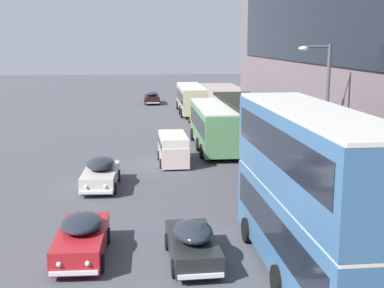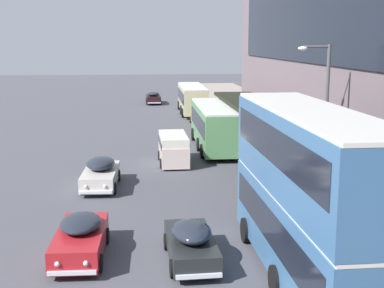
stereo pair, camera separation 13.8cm
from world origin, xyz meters
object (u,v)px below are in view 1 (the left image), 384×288
at_px(transit_bus_kerbside_front, 213,124).
at_px(sedan_lead_mid, 199,117).
at_px(transit_bus_kerbside_far, 191,97).
at_px(sedan_oncoming_rear, 101,173).
at_px(transit_bus_kerbside_rear, 311,191).
at_px(vw_van, 173,147).
at_px(sedan_trailing_near, 152,98).
at_px(street_lamp, 323,118).
at_px(sedan_second_near, 82,237).
at_px(sedan_trailing_mid, 192,242).

height_order(transit_bus_kerbside_front, sedan_lead_mid, transit_bus_kerbside_front).
distance_m(transit_bus_kerbside_far, sedan_oncoming_rear, 31.21).
distance_m(transit_bus_kerbside_rear, vw_van, 18.61).
bearing_deg(sedan_oncoming_rear, sedan_trailing_near, 84.20).
relative_size(sedan_trailing_near, street_lamp, 0.62).
xyz_separation_m(transit_bus_kerbside_rear, sedan_trailing_near, (-3.64, 52.56, -2.38)).
relative_size(sedan_trailing_near, sedan_lead_mid, 1.03).
distance_m(sedan_trailing_near, sedan_oncoming_rear, 40.02).
distance_m(sedan_second_near, sedan_lead_mid, 32.58).
xyz_separation_m(transit_bus_kerbside_rear, sedan_second_near, (-7.77, 2.93, -2.40)).
bearing_deg(vw_van, transit_bus_kerbside_far, 81.38).
distance_m(sedan_lead_mid, street_lamp, 28.09).
bearing_deg(street_lamp, sedan_second_near, -160.03).
relative_size(transit_bus_kerbside_rear, street_lamp, 1.47).
relative_size(sedan_second_near, sedan_trailing_mid, 1.06).
relative_size(sedan_lead_mid, vw_van, 1.01).
bearing_deg(vw_van, sedan_oncoming_rear, -128.90).
bearing_deg(transit_bus_kerbside_rear, sedan_trailing_near, 93.96).
bearing_deg(transit_bus_kerbside_front, sedan_trailing_near, 97.10).
height_order(transit_bus_kerbside_rear, street_lamp, street_lamp).
relative_size(sedan_second_near, vw_van, 1.01).
bearing_deg(transit_bus_kerbside_front, transit_bus_kerbside_rear, -90.17).
bearing_deg(sedan_trailing_near, street_lamp, -82.07).
distance_m(sedan_trailing_mid, vw_van, 16.18).
distance_m(vw_van, street_lamp, 13.40).
xyz_separation_m(transit_bus_kerbside_far, vw_van, (-3.74, -24.66, -0.68)).
xyz_separation_m(sedan_second_near, sedan_trailing_mid, (4.08, -0.91, -0.01)).
relative_size(sedan_trailing_near, vw_van, 1.04).
bearing_deg(transit_bus_kerbside_rear, transit_bus_kerbside_far, 89.40).
bearing_deg(sedan_oncoming_rear, street_lamp, -29.93).
height_order(transit_bus_kerbside_far, sedan_lead_mid, transit_bus_kerbside_far).
distance_m(transit_bus_kerbside_front, sedan_second_near, 21.39).
distance_m(sedan_trailing_near, sedan_second_near, 49.80).
bearing_deg(sedan_second_near, street_lamp, 19.97).
xyz_separation_m(transit_bus_kerbside_rear, transit_bus_kerbside_far, (0.45, 42.86, -1.39)).
distance_m(transit_bus_kerbside_front, transit_bus_kerbside_far, 20.06).
xyz_separation_m(transit_bus_kerbside_far, sedan_oncoming_rear, (-8.14, -30.11, -0.98)).
xyz_separation_m(transit_bus_kerbside_far, street_lamp, (2.29, -36.11, 2.81)).
distance_m(transit_bus_kerbside_rear, sedan_oncoming_rear, 15.08).
relative_size(sedan_oncoming_rear, sedan_trailing_mid, 1.10).
height_order(sedan_lead_mid, vw_van, vw_van).
distance_m(sedan_oncoming_rear, vw_van, 7.01).
height_order(sedan_second_near, vw_van, vw_van).
bearing_deg(street_lamp, transit_bus_kerbside_rear, -112.09).
bearing_deg(transit_bus_kerbside_front, sedan_oncoming_rear, -127.64).
height_order(transit_bus_kerbside_front, transit_bus_kerbside_rear, transit_bus_kerbside_rear).
height_order(vw_van, street_lamp, street_lamp).
distance_m(transit_bus_kerbside_far, sedan_second_near, 40.78).
relative_size(sedan_trailing_mid, vw_van, 0.95).
relative_size(transit_bus_kerbside_front, sedan_second_near, 2.31).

